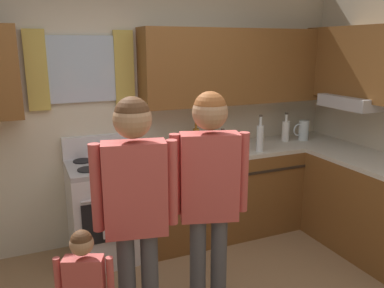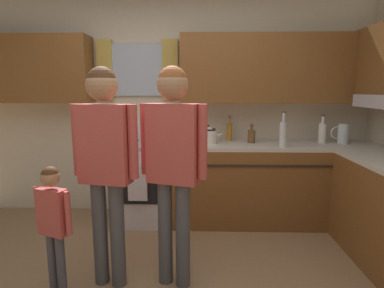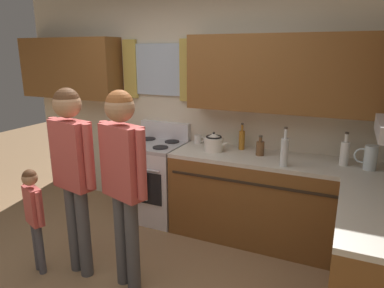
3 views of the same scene
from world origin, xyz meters
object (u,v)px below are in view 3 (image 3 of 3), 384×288
at_px(mug_ceramic_white, 198,139).
at_px(adult_in_plaid, 123,169).
at_px(stove_oven, 155,179).
at_px(stovetop_kettle, 214,142).
at_px(bottle_milk_white, 345,153).
at_px(water_pitcher, 370,158).
at_px(bottle_squat_brown, 260,148).
at_px(bottle_tall_clear, 284,151).
at_px(bottle_oil_amber, 242,139).
at_px(adult_holding_child, 72,162).
at_px(small_child, 34,209).

relative_size(mug_ceramic_white, adult_in_plaid, 0.08).
xyz_separation_m(stove_oven, stovetop_kettle, (0.73, -0.01, 0.53)).
bearing_deg(bottle_milk_white, water_pitcher, -11.04).
relative_size(stove_oven, bottle_squat_brown, 5.37).
bearing_deg(stove_oven, bottle_tall_clear, -8.18).
height_order(bottle_tall_clear, water_pitcher, bottle_tall_clear).
relative_size(bottle_oil_amber, bottle_tall_clear, 0.78).
xyz_separation_m(bottle_squat_brown, water_pitcher, (0.99, -0.03, 0.03)).
bearing_deg(bottle_tall_clear, adult_in_plaid, -135.98).
height_order(bottle_oil_amber, adult_holding_child, adult_holding_child).
xyz_separation_m(bottle_oil_amber, stovetop_kettle, (-0.25, -0.19, -0.01)).
xyz_separation_m(bottle_squat_brown, adult_holding_child, (-1.26, -1.28, 0.06)).
bearing_deg(mug_ceramic_white, bottle_tall_clear, -22.33).
xyz_separation_m(bottle_milk_white, adult_in_plaid, (-1.55, -1.27, 0.02)).
bearing_deg(bottle_squat_brown, bottle_oil_amber, 149.46).
height_order(mug_ceramic_white, adult_holding_child, adult_holding_child).
bearing_deg(mug_ceramic_white, adult_in_plaid, -90.26).
bearing_deg(bottle_milk_white, mug_ceramic_white, 173.79).
distance_m(bottle_squat_brown, mug_ceramic_white, 0.78).
bearing_deg(mug_ceramic_white, water_pitcher, -6.78).
height_order(bottle_tall_clear, small_child, bottle_tall_clear).
xyz_separation_m(bottle_oil_amber, bottle_tall_clear, (0.52, -0.39, 0.03)).
bearing_deg(bottle_oil_amber, bottle_tall_clear, -36.99).
relative_size(bottle_tall_clear, adult_in_plaid, 0.22).
bearing_deg(adult_holding_child, bottle_tall_clear, 33.67).
distance_m(bottle_oil_amber, bottle_tall_clear, 0.65).
distance_m(bottle_squat_brown, adult_in_plaid, 1.48).
bearing_deg(stove_oven, bottle_oil_amber, 10.01).
relative_size(bottle_oil_amber, adult_in_plaid, 0.17).
relative_size(stovetop_kettle, water_pitcher, 1.24).
xyz_separation_m(bottle_tall_clear, small_child, (-1.89, -1.18, -0.44)).
relative_size(adult_holding_child, adult_in_plaid, 1.00).
relative_size(bottle_milk_white, water_pitcher, 1.42).
relative_size(bottle_squat_brown, water_pitcher, 0.93).
distance_m(bottle_milk_white, stovetop_kettle, 1.26).
height_order(stovetop_kettle, adult_holding_child, adult_holding_child).
bearing_deg(stove_oven, mug_ceramic_white, 25.06).
xyz_separation_m(stovetop_kettle, water_pitcher, (1.47, 0.02, 0.02)).
bearing_deg(small_child, bottle_tall_clear, 31.96).
relative_size(bottle_squat_brown, mug_ceramic_white, 1.63).
bearing_deg(water_pitcher, bottle_squat_brown, 178.26).
distance_m(bottle_oil_amber, stovetop_kettle, 0.31).
xyz_separation_m(stove_oven, water_pitcher, (2.20, 0.01, 0.54)).
xyz_separation_m(mug_ceramic_white, stovetop_kettle, (0.28, -0.23, 0.05)).
bearing_deg(bottle_oil_amber, mug_ceramic_white, 175.70).
height_order(bottle_tall_clear, adult_holding_child, adult_holding_child).
xyz_separation_m(bottle_oil_amber, bottle_squat_brown, (0.23, -0.14, -0.03)).
distance_m(water_pitcher, small_child, 2.97).
bearing_deg(stovetop_kettle, small_child, -129.20).
bearing_deg(adult_in_plaid, water_pitcher, 35.12).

